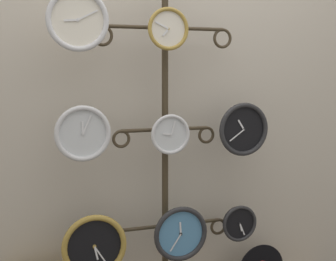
{
  "coord_description": "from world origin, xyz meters",
  "views": [
    {
      "loc": [
        -0.78,
        -1.95,
        1.36
      ],
      "look_at": [
        0.0,
        0.36,
        1.05
      ],
      "focal_mm": 50.0,
      "sensor_mm": 36.0,
      "label": 1
    }
  ],
  "objects": [
    {
      "name": "clock_middle_center",
      "position": [
        0.0,
        0.33,
        1.04
      ],
      "size": [
        0.21,
        0.04,
        0.21
      ],
      "color": "silver"
    },
    {
      "name": "clock_middle_left",
      "position": [
        -0.45,
        0.33,
        1.06
      ],
      "size": [
        0.28,
        0.04,
        0.28
      ],
      "color": "silver"
    },
    {
      "name": "clock_middle_right",
      "position": [
        0.42,
        0.32,
        1.05
      ],
      "size": [
        0.29,
        0.04,
        0.29
      ],
      "color": "black"
    },
    {
      "name": "clock_top_left",
      "position": [
        -0.47,
        0.3,
        1.6
      ],
      "size": [
        0.3,
        0.04,
        0.3
      ],
      "color": "silver"
    },
    {
      "name": "clock_bottom_left",
      "position": [
        -0.41,
        0.31,
        0.49
      ],
      "size": [
        0.33,
        0.04,
        0.33
      ],
      "color": "black"
    },
    {
      "name": "shop_wall",
      "position": [
        0.0,
        0.57,
        1.4
      ],
      "size": [
        4.4,
        0.04,
        2.8
      ],
      "color": "#BCB2A3",
      "rests_on": "ground_plane"
    },
    {
      "name": "clock_bottom_center",
      "position": [
        0.05,
        0.29,
        0.51
      ],
      "size": [
        0.3,
        0.04,
        0.3
      ],
      "color": "#4C84B2"
    },
    {
      "name": "clock_top_center",
      "position": [
        -0.02,
        0.3,
        1.57
      ],
      "size": [
        0.21,
        0.04,
        0.21
      ],
      "color": "silver"
    },
    {
      "name": "clock_bottom_right",
      "position": [
        0.41,
        0.33,
        0.51
      ],
      "size": [
        0.21,
        0.04,
        0.21
      ],
      "color": "black"
    },
    {
      "name": "display_stand",
      "position": [
        0.0,
        0.41,
        0.57
      ],
      "size": [
        0.77,
        0.41,
        1.86
      ],
      "color": "#382D1E",
      "rests_on": "ground_plane"
    }
  ]
}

